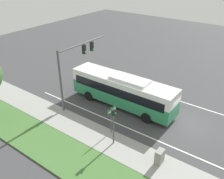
# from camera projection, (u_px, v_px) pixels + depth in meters

# --- Properties ---
(ground_plane) EXTENTS (80.00, 80.00, 0.00)m
(ground_plane) POSITION_uv_depth(u_px,v_px,m) (185.00, 124.00, 22.84)
(ground_plane) COLOR #424244
(sidewalk) EXTENTS (2.80, 80.00, 0.12)m
(sidewalk) POSITION_uv_depth(u_px,v_px,m) (153.00, 163.00, 18.41)
(sidewalk) COLOR #9E9E99
(sidewalk) RESTS_ON ground_plane
(lane_divider_near) EXTENTS (0.14, 30.00, 0.01)m
(lane_divider_near) POSITION_uv_depth(u_px,v_px,m) (168.00, 145.00, 20.28)
(lane_divider_near) COLOR silver
(lane_divider_near) RESTS_ON ground_plane
(lane_divider_far) EXTENTS (0.14, 30.00, 0.01)m
(lane_divider_far) POSITION_uv_depth(u_px,v_px,m) (198.00, 107.00, 25.40)
(lane_divider_far) COLOR silver
(lane_divider_far) RESTS_ON ground_plane
(bus) EXTENTS (2.62, 11.17, 3.33)m
(bus) POSITION_uv_depth(u_px,v_px,m) (123.00, 89.00, 24.82)
(bus) COLOR #2D8956
(bus) RESTS_ON ground_plane
(signal_gantry) EXTENTS (6.51, 0.41, 6.32)m
(signal_gantry) POSITION_uv_depth(u_px,v_px,m) (75.00, 62.00, 23.99)
(signal_gantry) COLOR #4C4C51
(signal_gantry) RESTS_ON ground_plane
(pedestrian_signal) EXTENTS (0.28, 0.34, 3.30)m
(pedestrian_signal) POSITION_uv_depth(u_px,v_px,m) (114.00, 122.00, 19.33)
(pedestrian_signal) COLOR #4C4C51
(pedestrian_signal) RESTS_ON ground_plane
(street_sign) EXTENTS (1.19, 0.08, 2.64)m
(street_sign) POSITION_uv_depth(u_px,v_px,m) (112.00, 115.00, 20.76)
(street_sign) COLOR #4C4C51
(street_sign) RESTS_ON ground_plane
(utility_cabinet) EXTENTS (0.76, 0.48, 1.13)m
(utility_cabinet) POSITION_uv_depth(u_px,v_px,m) (160.00, 157.00, 18.15)
(utility_cabinet) COLOR gray
(utility_cabinet) RESTS_ON sidewalk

